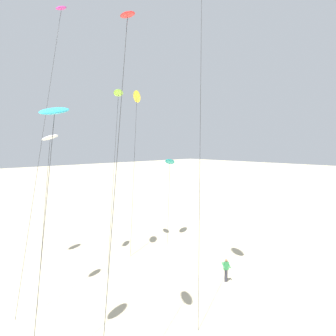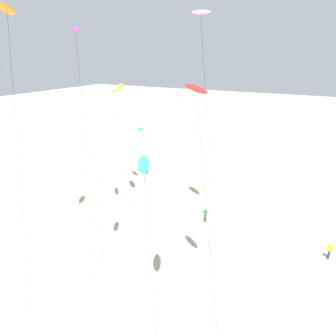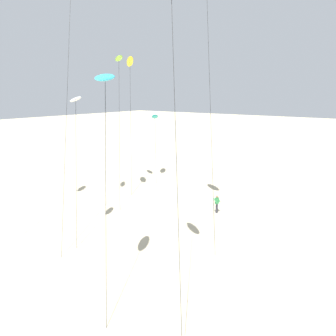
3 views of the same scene
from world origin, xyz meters
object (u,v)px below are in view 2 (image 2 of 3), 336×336
kite_cyan (144,166)px  kite_lime (115,92)px  kite_red (196,93)px  kite_teal (140,129)px  kite_yellow (120,88)px  kite_flyer_nearest (329,251)px  kite_flyer_middle (205,215)px  kite_orange (7,13)px  kite_pink (201,15)px  kite_white (94,152)px  kite_magenta (76,34)px

kite_cyan → kite_lime: 17.68m
kite_red → kite_teal: bearing=40.8°
kite_yellow → kite_flyer_nearest: kite_yellow is taller
kite_cyan → kite_flyer_middle: kite_cyan is taller
kite_cyan → kite_orange: bearing=80.1°
kite_orange → kite_flyer_nearest: kite_orange is taller
kite_cyan → kite_teal: size_ratio=1.43×
kite_teal → kite_yellow: bearing=-177.2°
kite_pink → kite_orange: 15.29m
kite_pink → kite_flyer_middle: size_ratio=13.04×
kite_flyer_middle → kite_teal: bearing=61.3°
kite_lime → kite_teal: kite_lime is taller
kite_cyan → kite_red: bearing=-42.8°
kite_yellow → kite_red: 21.58m
kite_orange → kite_flyer_nearest: 33.84m
kite_pink → kite_teal: bearing=53.0°
kite_yellow → kite_flyer_middle: (-2.49, -12.74, -13.20)m
kite_white → kite_red: kite_red is taller
kite_magenta → kite_white: kite_magenta is taller
kite_red → kite_flyer_nearest: kite_red is taller
kite_orange → kite_red: 16.46m
kite_flyer_middle → kite_flyer_nearest: bearing=-94.6°
kite_lime → kite_teal: size_ratio=1.73×
kite_flyer_middle → kite_yellow: bearing=79.0°
kite_cyan → kite_flyer_middle: size_ratio=7.20×
kite_white → kite_flyer_middle: (10.33, -6.34, -9.41)m
kite_cyan → kite_lime: bearing=42.2°
kite_red → kite_orange: bearing=90.6°
kite_magenta → kite_red: bearing=-109.0°
kite_pink → kite_flyer_nearest: kite_pink is taller
kite_white → kite_pink: bearing=-37.1°
kite_lime → kite_yellow: bearing=28.2°
kite_cyan → kite_teal: 25.83m
kite_cyan → kite_flyer_nearest: kite_cyan is taller
kite_cyan → kite_red: kite_red is taller
kite_yellow → kite_magenta: size_ratio=0.73×
kite_red → kite_flyer_middle: kite_red is taller
kite_red → kite_flyer_nearest: (10.75, -9.34, -14.94)m
kite_magenta → kite_lime: kite_magenta is taller
kite_cyan → kite_flyer_middle: bearing=4.2°
kite_magenta → kite_flyer_middle: size_ratio=12.27×
kite_lime → kite_teal: (8.41, 2.26, -6.21)m
kite_white → kite_red: (-1.45, -9.70, 5.54)m
kite_yellow → kite_magenta: kite_magenta is taller
kite_teal → kite_flyer_nearest: (-8.13, -25.66, -6.96)m
kite_lime → kite_red: 17.63m
kite_orange → kite_teal: bearing=2.0°
kite_magenta → kite_lime: size_ratio=1.41×
kite_lime → kite_flyer_nearest: bearing=-89.3°
kite_magenta → kite_flyer_nearest: (6.14, -22.74, -18.71)m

